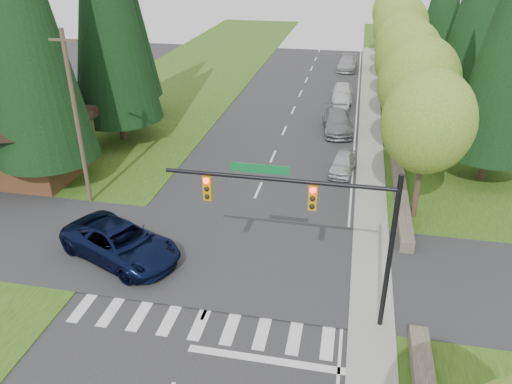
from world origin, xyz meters
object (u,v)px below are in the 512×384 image
(suv_navy, at_px, (121,243))
(parked_car_d, at_px, (342,92))
(parked_car_c, at_px, (341,101))
(parked_car_a, at_px, (343,163))
(parked_car_b, at_px, (337,122))
(parked_car_e, at_px, (347,63))

(suv_navy, height_order, parked_car_d, suv_navy)
(parked_car_c, distance_m, parked_car_d, 2.58)
(suv_navy, bearing_deg, parked_car_a, -15.73)
(suv_navy, xyz_separation_m, parked_car_a, (10.14, 12.30, -0.23))
(suv_navy, relative_size, parked_car_a, 1.67)
(parked_car_a, height_order, parked_car_b, parked_car_b)
(suv_navy, distance_m, parked_car_e, 42.79)
(parked_car_d, relative_size, parked_car_e, 0.92)
(parked_car_b, height_order, parked_car_e, parked_car_b)
(parked_car_a, xyz_separation_m, parked_car_c, (-0.78, 14.17, 0.01))
(parked_car_e, bearing_deg, parked_car_d, -87.93)
(parked_car_a, relative_size, parked_car_e, 0.73)
(parked_car_c, bearing_deg, parked_car_d, 89.40)
(parked_car_d, distance_m, parked_car_e, 12.72)
(parked_car_b, bearing_deg, parked_car_c, 82.30)
(parked_car_b, xyz_separation_m, parked_car_c, (0.04, 6.27, -0.13))
(parked_car_c, relative_size, parked_car_e, 0.77)
(parked_car_b, bearing_deg, parked_car_d, 82.64)
(parked_car_a, xyz_separation_m, parked_car_e, (-0.82, 29.46, 0.11))
(parked_car_b, distance_m, parked_car_c, 6.27)
(parked_car_d, bearing_deg, parked_car_e, 89.06)
(parked_car_c, height_order, parked_car_d, parked_car_d)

